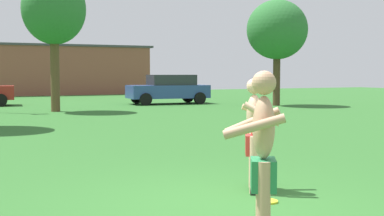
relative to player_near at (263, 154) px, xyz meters
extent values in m
plane|color=#2D6628|center=(0.37, 1.51, -0.91)|extent=(80.00, 80.00, 0.00)
cylinder|color=tan|center=(-0.07, -0.13, -0.48)|extent=(0.13, 0.13, 0.86)
cylinder|color=tan|center=(0.08, 0.12, -0.48)|extent=(0.13, 0.13, 0.86)
cube|color=#28844C|center=(0.01, 0.00, -0.21)|extent=(0.39, 0.43, 0.31)
ellipsoid|color=tan|center=(0.01, 0.00, 0.26)|extent=(0.36, 0.40, 0.62)
cylinder|color=tan|center=(-0.19, -0.15, 0.29)|extent=(0.54, 0.40, 0.26)
cylinder|color=tan|center=(0.03, 0.24, 0.29)|extent=(0.50, 0.43, 0.32)
sphere|color=tan|center=(0.01, 0.00, 0.69)|extent=(0.24, 0.24, 0.24)
cube|color=black|center=(1.29, 2.23, -0.86)|extent=(0.22, 0.28, 0.09)
cylinder|color=#E0AD89|center=(1.29, 2.23, -0.51)|extent=(0.13, 0.13, 0.81)
cube|color=black|center=(1.08, 1.88, -0.86)|extent=(0.22, 0.28, 0.09)
cylinder|color=#E0AD89|center=(1.08, 1.88, -0.51)|extent=(0.13, 0.13, 0.81)
cube|color=red|center=(1.18, 2.05, -0.25)|extent=(0.38, 0.42, 0.29)
ellipsoid|color=#E0AD89|center=(1.18, 2.05, 0.19)|extent=(0.35, 0.39, 0.58)
cylinder|color=#E0AD89|center=(1.38, 2.19, 0.22)|extent=(0.54, 0.32, 0.24)
cylinder|color=#E0AD89|center=(1.16, 1.81, 0.22)|extent=(0.48, 0.38, 0.34)
sphere|color=#E0AD89|center=(1.18, 2.05, 0.60)|extent=(0.22, 0.22, 0.22)
cylinder|color=yellow|center=(0.98, 1.38, -0.90)|extent=(0.26, 0.26, 0.03)
cylinder|color=black|center=(-0.31, 24.86, -0.59)|extent=(0.66, 0.28, 0.64)
cylinder|color=black|center=(-0.48, 23.06, -0.59)|extent=(0.66, 0.28, 0.64)
cube|color=#2D478C|center=(7.94, 21.58, -0.24)|extent=(4.41, 2.10, 0.70)
cube|color=#282D33|center=(8.14, 21.57, 0.39)|extent=(2.51, 1.75, 0.56)
cylinder|color=black|center=(6.37, 20.79, -0.59)|extent=(0.65, 0.26, 0.64)
cylinder|color=black|center=(6.50, 22.58, -0.59)|extent=(0.65, 0.26, 0.64)
cylinder|color=black|center=(9.38, 20.58, -0.59)|extent=(0.65, 0.26, 0.64)
cylinder|color=black|center=(9.50, 22.37, -0.59)|extent=(0.65, 0.26, 0.64)
cube|color=brown|center=(4.74, 36.41, 0.92)|extent=(13.89, 4.17, 3.65)
cube|color=#3F3F44|center=(4.74, 36.41, 2.82)|extent=(14.44, 4.34, 0.16)
cylinder|color=#4C3823|center=(12.47, 17.91, 0.51)|extent=(0.37, 0.37, 2.83)
ellipsoid|color=#2D7033|center=(12.47, 17.91, 2.98)|extent=(3.11, 3.11, 3.03)
cylinder|color=brown|center=(1.39, 18.58, 0.77)|extent=(0.39, 0.39, 3.37)
ellipsoid|color=#2D7033|center=(1.39, 18.58, 3.53)|extent=(2.74, 2.74, 3.05)
camera|label=1|loc=(-2.75, -4.22, 0.79)|focal=48.19mm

